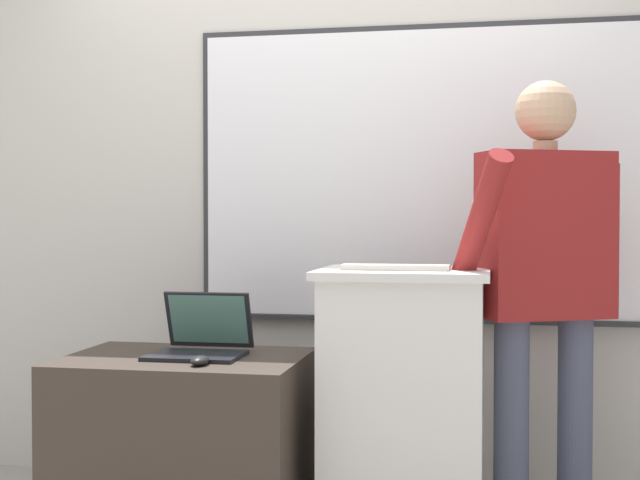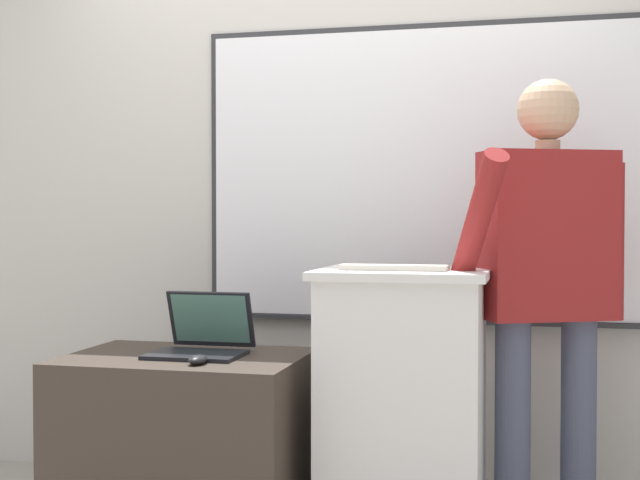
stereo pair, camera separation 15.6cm
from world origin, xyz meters
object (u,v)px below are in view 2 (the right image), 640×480
object	(u,v)px
wireless_keyboard	(394,267)
computer_mouse_by_laptop	(198,360)
side_desk	(185,446)
laptop	(203,338)
lectern_podium	(403,407)
person_presenter	(547,271)

from	to	relation	value
wireless_keyboard	computer_mouse_by_laptop	world-z (taller)	wireless_keyboard
side_desk	laptop	size ratio (longest dim) A/B	2.57
lectern_podium	person_presenter	xyz separation A→B (m)	(0.51, 0.17, 0.49)
person_presenter	wireless_keyboard	bearing A→B (deg)	178.70
side_desk	laptop	world-z (taller)	laptop
laptop	wireless_keyboard	distance (m)	0.78
laptop	wireless_keyboard	bearing A→B (deg)	-1.06
lectern_podium	wireless_keyboard	world-z (taller)	wireless_keyboard
side_desk	laptop	bearing A→B (deg)	45.04
side_desk	wireless_keyboard	bearing A→B (deg)	2.76
person_presenter	wireless_keyboard	xyz separation A→B (m)	(-0.53, -0.23, 0.02)
side_desk	computer_mouse_by_laptop	size ratio (longest dim) A/B	8.85
computer_mouse_by_laptop	person_presenter	bearing A→B (deg)	20.78
person_presenter	laptop	bearing A→B (deg)	164.94
lectern_podium	laptop	size ratio (longest dim) A/B	2.94
lectern_podium	wireless_keyboard	bearing A→B (deg)	-110.34
wireless_keyboard	computer_mouse_by_laptop	bearing A→B (deg)	-161.55
lectern_podium	computer_mouse_by_laptop	xyz separation A→B (m)	(-0.68, -0.29, 0.19)
laptop	computer_mouse_by_laptop	xyz separation A→B (m)	(0.07, -0.23, -0.04)
side_desk	person_presenter	xyz separation A→B (m)	(1.32, 0.27, 0.66)
person_presenter	computer_mouse_by_laptop	bearing A→B (deg)	175.90
computer_mouse_by_laptop	lectern_podium	bearing A→B (deg)	22.67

